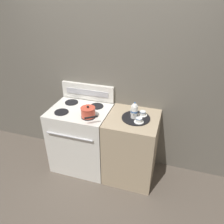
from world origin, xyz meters
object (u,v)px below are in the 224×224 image
(stove, at_px, (82,138))
(saucepan, at_px, (88,112))
(serving_tray, at_px, (136,118))
(teacup_right, at_px, (142,113))
(creamer_jug, at_px, (133,112))
(teapot, at_px, (134,111))
(teacup_left, at_px, (139,120))

(stove, xyz_separation_m, saucepan, (0.19, -0.14, 0.52))
(serving_tray, height_order, teacup_right, teacup_right)
(saucepan, xyz_separation_m, serving_tray, (0.56, 0.14, -0.06))
(serving_tray, height_order, creamer_jug, creamer_jug)
(teapot, bearing_deg, creamer_jug, 114.17)
(saucepan, xyz_separation_m, teacup_right, (0.62, 0.22, -0.03))
(serving_tray, relative_size, creamer_jug, 5.11)
(serving_tray, distance_m, teapot, 0.11)
(stove, relative_size, teacup_left, 8.10)
(stove, xyz_separation_m, creamer_jug, (0.68, 0.07, 0.50))
(teacup_left, bearing_deg, teacup_right, 86.31)
(stove, bearing_deg, teacup_left, -6.47)
(saucepan, distance_m, teacup_left, 0.61)
(teacup_left, distance_m, teacup_right, 0.17)
(saucepan, relative_size, teapot, 1.31)
(saucepan, distance_m, teapot, 0.55)
(serving_tray, bearing_deg, stove, 179.97)
(saucepan, height_order, teacup_right, saucepan)
(serving_tray, relative_size, teapot, 1.64)
(saucepan, xyz_separation_m, teacup_left, (0.61, 0.05, -0.03))
(stove, relative_size, serving_tray, 2.69)
(teacup_left, relative_size, creamer_jug, 1.69)
(serving_tray, xyz_separation_m, creamer_jug, (-0.06, 0.07, 0.04))
(saucepan, bearing_deg, teapot, 14.11)
(teacup_left, bearing_deg, creamer_jug, 124.57)
(stove, distance_m, teapot, 0.91)
(serving_tray, relative_size, teacup_left, 3.02)
(stove, bearing_deg, teapot, -0.71)
(teapot, bearing_deg, teacup_left, -47.30)
(teacup_left, xyz_separation_m, teacup_right, (0.01, 0.17, 0.00))
(serving_tray, xyz_separation_m, teapot, (-0.02, -0.01, 0.10))
(teacup_left, distance_m, creamer_jug, 0.19)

